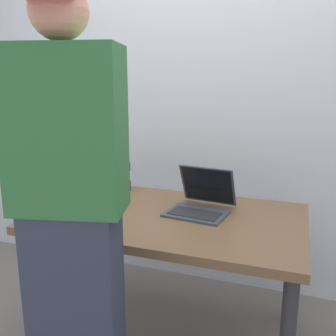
{
  "coord_description": "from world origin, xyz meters",
  "views": [
    {
      "loc": [
        0.61,
        -1.74,
        1.42
      ],
      "look_at": [
        -0.01,
        0.0,
        0.99
      ],
      "focal_mm": 39.68,
      "sensor_mm": 36.0,
      "label": 1
    }
  ],
  "objects_px": {
    "laptop": "(201,201)",
    "beer_bottle_brown": "(110,172)",
    "person_figure": "(72,232)",
    "beer_bottle_amber": "(125,174)"
  },
  "relations": [
    {
      "from": "person_figure",
      "to": "laptop",
      "type": "bearing_deg",
      "value": 71.74
    },
    {
      "from": "laptop",
      "to": "person_figure",
      "type": "bearing_deg",
      "value": -108.26
    },
    {
      "from": "beer_bottle_amber",
      "to": "beer_bottle_brown",
      "type": "distance_m",
      "value": 0.1
    },
    {
      "from": "beer_bottle_brown",
      "to": "person_figure",
      "type": "xyz_separation_m",
      "value": [
        0.39,
        -0.99,
        0.04
      ]
    },
    {
      "from": "laptop",
      "to": "beer_bottle_amber",
      "type": "distance_m",
      "value": 0.6
    },
    {
      "from": "laptop",
      "to": "beer_bottle_brown",
      "type": "distance_m",
      "value": 0.68
    },
    {
      "from": "laptop",
      "to": "person_figure",
      "type": "height_order",
      "value": "person_figure"
    },
    {
      "from": "beer_bottle_amber",
      "to": "person_figure",
      "type": "distance_m",
      "value": 1.06
    },
    {
      "from": "laptop",
      "to": "beer_bottle_brown",
      "type": "bearing_deg",
      "value": 164.08
    },
    {
      "from": "laptop",
      "to": "beer_bottle_amber",
      "type": "bearing_deg",
      "value": 158.27
    }
  ]
}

